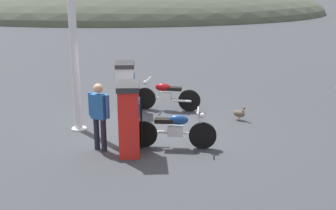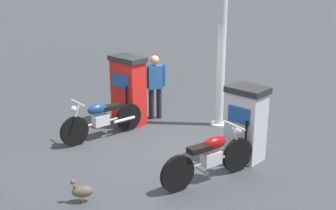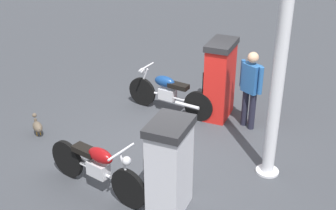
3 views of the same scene
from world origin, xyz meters
TOP-DOWN VIEW (x-y plane):
  - ground_plane at (0.00, 0.00)m, footprint 120.00×120.00m
  - fuel_pump_near at (-0.57, -1.61)m, footprint 0.59×0.91m
  - fuel_pump_far at (-0.57, 1.61)m, footprint 0.64×0.79m
  - motorcycle_near_pump at (0.50, -1.41)m, footprint 2.04×0.70m
  - motorcycle_far_pump at (0.64, 1.59)m, footprint 1.98×0.81m
  - attendant_person at (-1.26, -1.34)m, footprint 0.52×0.39m
  - wandering_duck at (2.61, 0.39)m, footprint 0.38×0.36m
  - canopy_support_pole at (-1.88, 0.16)m, footprint 0.40×0.40m
  - distant_hill_main at (3.59, 37.23)m, footprint 30.68×20.46m
  - distant_hill_secondary at (1.31, 34.87)m, footprint 39.76×24.31m

SIDE VIEW (x-z plane):
  - ground_plane at x=0.00m, z-range 0.00..0.00m
  - distant_hill_main at x=3.59m, z-range -6.00..6.00m
  - distant_hill_secondary at x=1.31m, z-range -3.77..3.77m
  - wandering_duck at x=2.61m, z-range -0.01..0.42m
  - motorcycle_far_pump at x=0.64m, z-range -0.02..0.95m
  - motorcycle_near_pump at x=0.50m, z-range -0.02..0.95m
  - fuel_pump_far at x=-0.57m, z-range 0.01..1.52m
  - fuel_pump_near at x=-0.57m, z-range 0.01..1.69m
  - attendant_person at x=-1.26m, z-range 0.12..1.74m
  - canopy_support_pole at x=-1.88m, z-range -0.08..4.21m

